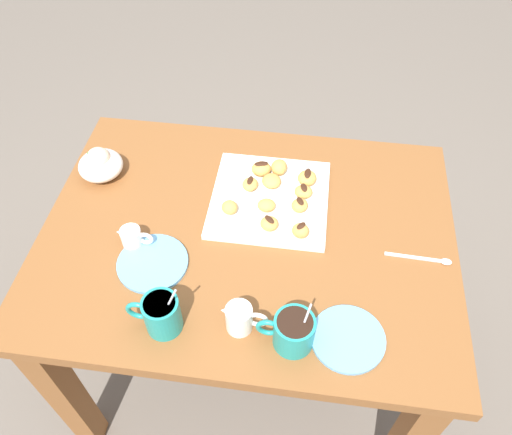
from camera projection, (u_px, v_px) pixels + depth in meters
The scene contains 29 objects.
ground_plane at pixel (250, 355), 1.87m from camera, with size 8.00×8.00×0.00m, color #665B51.
dining_table at pixel (248, 261), 1.41m from camera, with size 1.07×0.80×0.73m.
pastry_plate_square at pixel (270, 199), 1.38m from camera, with size 0.31×0.31×0.02m, color white.
coffee_mug_teal_left at pixel (293, 331), 1.08m from camera, with size 0.13×0.09×0.13m.
coffee_mug_teal_right at pixel (161, 314), 1.10m from camera, with size 0.12×0.08×0.15m.
cream_pitcher_white at pixel (240, 318), 1.11m from camera, with size 0.10×0.06×0.07m.
ice_cream_bowl at pixel (100, 164), 1.42m from camera, with size 0.12×0.12×0.09m.
chocolate_sauce_pitcher at pixel (132, 237), 1.26m from camera, with size 0.09×0.05×0.06m.
saucer_sky_left at pixel (153, 263), 1.24m from camera, with size 0.17×0.17×0.01m, color #66A8DB.
saucer_sky_right at pixel (348, 339), 1.11m from camera, with size 0.16×0.16×0.01m, color #66A8DB.
loose_spoon_near_saucer at pixel (426, 259), 1.25m from camera, with size 0.16×0.02×0.01m.
beignet_0 at pixel (271, 181), 1.39m from camera, with size 0.05×0.05×0.03m, color #D19347.
beignet_1 at pixel (250, 184), 1.38m from camera, with size 0.05×0.04×0.03m, color #D19347.
chocolate_drizzle_1 at pixel (250, 180), 1.37m from camera, with size 0.03×0.01×0.01m, color #381E11.
beignet_2 at pixel (230, 207), 1.32m from camera, with size 0.04×0.04×0.03m, color #D19347.
beignet_3 at pixel (307, 178), 1.39m from camera, with size 0.05×0.05×0.03m, color #D19347.
chocolate_drizzle_3 at pixel (308, 173), 1.38m from camera, with size 0.04×0.02×0.01m, color #381E11.
beignet_4 at pixel (261, 169), 1.41m from camera, with size 0.05×0.05×0.04m, color #D19347.
chocolate_drizzle_4 at pixel (261, 164), 1.40m from camera, with size 0.04×0.02×0.01m, color #381E11.
beignet_5 at pixel (269, 224), 1.29m from camera, with size 0.05×0.05×0.03m, color #D19347.
chocolate_drizzle_5 at pixel (269, 219), 1.28m from camera, with size 0.03×0.02×0.01m, color #381E11.
beignet_6 at pixel (279, 167), 1.42m from camera, with size 0.05×0.04×0.04m, color #D19347.
beignet_7 at pixel (300, 205), 1.33m from camera, with size 0.04×0.05×0.03m, color #D19347.
chocolate_drizzle_7 at pixel (300, 201), 1.32m from camera, with size 0.03×0.02×0.01m, color #381E11.
beignet_8 at pixel (301, 231), 1.27m from camera, with size 0.04×0.04×0.04m, color #D19347.
chocolate_drizzle_8 at pixel (301, 226), 1.25m from camera, with size 0.03×0.02×0.01m, color #381E11.
beignet_9 at pixel (304, 192), 1.36m from camera, with size 0.04×0.05×0.03m, color #D19347.
chocolate_drizzle_9 at pixel (304, 187), 1.35m from camera, with size 0.03×0.02×0.01m, color #381E11.
beignet_10 at pixel (266, 205), 1.33m from camera, with size 0.04×0.05×0.03m, color #D19347.
Camera 1 is at (-0.13, 0.81, 1.76)m, focal length 35.51 mm.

